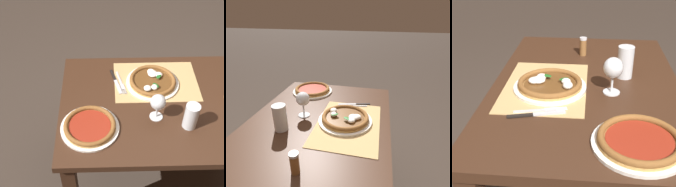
{
  "view_description": "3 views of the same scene",
  "coord_description": "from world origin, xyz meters",
  "views": [
    {
      "loc": [
        0.35,
        1.19,
        1.99
      ],
      "look_at": [
        0.32,
        -0.04,
        0.78
      ],
      "focal_mm": 50.0,
      "sensor_mm": 36.0,
      "label": 1
    },
    {
      "loc": [
        -0.83,
        -0.32,
        1.34
      ],
      "look_at": [
        0.32,
        -0.06,
        0.8
      ],
      "focal_mm": 30.0,
      "sensor_mm": 36.0,
      "label": 2
    },
    {
      "loc": [
        1.24,
        0.01,
        1.35
      ],
      "look_at": [
        0.29,
        -0.07,
        0.83
      ],
      "focal_mm": 50.0,
      "sensor_mm": 36.0,
      "label": 3
    }
  ],
  "objects": [
    {
      "name": "pizza_far",
      "position": [
        0.44,
        0.18,
        0.76
      ],
      "size": [
        0.3,
        0.3,
        0.04
      ],
      "color": "silver",
      "rests_on": "dining_table"
    },
    {
      "name": "pizza_near",
      "position": [
        0.08,
        -0.15,
        0.76
      ],
      "size": [
        0.31,
        0.31,
        0.05
      ],
      "color": "silver",
      "rests_on": "paper_placemat"
    },
    {
      "name": "dining_table",
      "position": [
        0.0,
        0.0,
        0.63
      ],
      "size": [
        1.22,
        0.81,
        0.74
      ],
      "color": "#382114",
      "rests_on": "ground"
    },
    {
      "name": "paper_placemat",
      "position": [
        0.06,
        -0.17,
        0.74
      ],
      "size": [
        0.49,
        0.35,
        0.0
      ],
      "primitive_type": "cube",
      "color": "tan",
      "rests_on": "dining_table"
    },
    {
      "name": "pint_glass",
      "position": [
        -0.07,
        0.17,
        0.81
      ],
      "size": [
        0.07,
        0.07,
        0.15
      ],
      "color": "silver",
      "rests_on": "dining_table"
    },
    {
      "name": "ground_plane",
      "position": [
        0.0,
        0.0,
        0.0
      ],
      "size": [
        24.0,
        24.0,
        0.0
      ],
      "primitive_type": "plane",
      "color": "#382D26"
    },
    {
      "name": "wine_glass",
      "position": [
        0.09,
        0.1,
        0.85
      ],
      "size": [
        0.08,
        0.08,
        0.16
      ],
      "color": "silver",
      "rests_on": "dining_table"
    },
    {
      "name": "knife",
      "position": [
        0.29,
        -0.17,
        0.75
      ],
      "size": [
        0.07,
        0.21,
        0.01
      ],
      "color": "black",
      "rests_on": "paper_placemat"
    },
    {
      "name": "fork",
      "position": [
        0.27,
        -0.16,
        0.75
      ],
      "size": [
        0.06,
        0.2,
        0.0
      ],
      "color": "#B7B7BC",
      "rests_on": "paper_placemat"
    }
  ]
}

